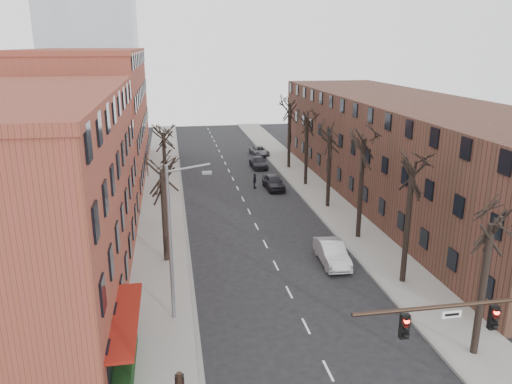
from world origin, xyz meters
name	(u,v)px	position (x,y,z in m)	size (l,w,h in m)	color
sidewalk_left	(163,194)	(-8.00, 35.00, 0.07)	(4.00, 90.00, 0.15)	gray
sidewalk_right	(311,187)	(8.00, 35.00, 0.07)	(4.00, 90.00, 0.15)	gray
building_left_near	(20,200)	(-16.00, 15.00, 6.00)	(12.00, 26.00, 12.00)	brown
building_left_far	(89,117)	(-16.00, 44.00, 7.00)	(12.00, 28.00, 14.00)	brown
building_right	(404,149)	(16.00, 30.00, 5.00)	(12.00, 50.00, 10.00)	#4F2D24
awning_left	(130,366)	(-9.40, 6.00, 0.00)	(1.20, 7.00, 0.15)	maroon
hedge	(125,367)	(-9.50, 5.00, 0.65)	(0.80, 6.00, 1.00)	black
tree_right_a	(473,355)	(7.60, 4.00, 0.00)	(5.20, 5.20, 10.00)	black
tree_right_b	(402,283)	(7.60, 12.00, 0.00)	(5.20, 5.20, 10.80)	black
tree_right_c	(358,238)	(7.60, 20.00, 0.00)	(5.20, 5.20, 11.60)	black
tree_right_d	(327,207)	(7.60, 28.00, 0.00)	(5.20, 5.20, 10.00)	black
tree_right_e	(305,185)	(7.60, 36.00, 0.00)	(5.20, 5.20, 10.80)	black
tree_right_f	(289,168)	(7.60, 44.00, 0.00)	(5.20, 5.20, 11.60)	black
tree_left_a	(167,262)	(-7.60, 18.00, 0.00)	(5.20, 5.20, 9.50)	black
tree_left_b	(167,197)	(-7.60, 34.00, 0.00)	(5.20, 5.20, 9.50)	black
streetlight	(173,237)	(-7.03, 10.00, 5.01)	(2.45, 0.22, 9.03)	slate
silver_sedan	(332,253)	(4.00, 15.74, 0.78)	(1.65, 4.74, 1.56)	#A8A9AF
parked_car_near	(274,182)	(3.80, 35.11, 0.77)	(1.82, 4.54, 1.55)	black
parked_car_mid	(258,162)	(3.89, 44.95, 0.67)	(1.88, 4.63, 1.34)	black
parked_car_far	(259,151)	(5.30, 52.09, 0.62)	(2.06, 4.47, 1.24)	#57595E
pedestrian_crossing	(255,181)	(1.84, 35.72, 0.83)	(0.97, 0.40, 1.65)	black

